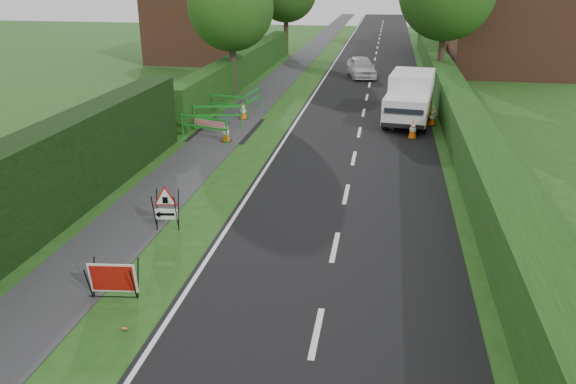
{
  "coord_description": "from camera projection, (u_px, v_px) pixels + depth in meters",
  "views": [
    {
      "loc": [
        3.48,
        -11.11,
        6.22
      ],
      "look_at": [
        1.15,
        2.12,
        0.92
      ],
      "focal_mm": 35.0,
      "sensor_mm": 36.0,
      "label": 1
    }
  ],
  "objects": [
    {
      "name": "ground",
      "position": [
        223.0,
        259.0,
        13.02
      ],
      "size": [
        120.0,
        120.0,
        0.0
      ],
      "primitive_type": "plane",
      "color": "#204915",
      "rests_on": "ground"
    },
    {
      "name": "house_west",
      "position": [
        204.0,
        20.0,
        41.05
      ],
      "size": [
        7.5,
        7.4,
        7.88
      ],
      "color": "brown",
      "rests_on": "ground"
    },
    {
      "name": "traffic_cone_4",
      "position": [
        243.0,
        111.0,
        25.12
      ],
      "size": [
        0.38,
        0.38,
        0.79
      ],
      "color": "black",
      "rests_on": "ground"
    },
    {
      "name": "traffic_cone_1",
      "position": [
        433.0,
        117.0,
        24.09
      ],
      "size": [
        0.38,
        0.38,
        0.79
      ],
      "color": "black",
      "rests_on": "ground"
    },
    {
      "name": "hedge_east",
      "position": [
        449.0,
        112.0,
        26.63
      ],
      "size": [
        1.2,
        50.0,
        1.5
      ],
      "primitive_type": "cube",
      "color": "#14380F",
      "rests_on": "ground"
    },
    {
      "name": "ped_barrier_2",
      "position": [
        226.0,
        102.0,
        25.58
      ],
      "size": [
        2.09,
        0.72,
        1.0
      ],
      "rotation": [
        0.0,
        0.0,
        -0.18
      ],
      "color": "#177F1F",
      "rests_on": "ground"
    },
    {
      "name": "hedge_west_near",
      "position": [
        28.0,
        242.0,
        13.82
      ],
      "size": [
        1.1,
        18.0,
        2.5
      ],
      "primitive_type": "cube",
      "color": "black",
      "rests_on": "ground"
    },
    {
      "name": "traffic_cone_0",
      "position": [
        413.0,
        129.0,
        22.2
      ],
      "size": [
        0.38,
        0.38,
        0.79
      ],
      "color": "black",
      "rests_on": "ground"
    },
    {
      "name": "ped_barrier_0",
      "position": [
        204.0,
        125.0,
        21.81
      ],
      "size": [
        2.08,
        0.83,
        1.0
      ],
      "rotation": [
        0.0,
        0.0,
        -0.24
      ],
      "color": "#177F1F",
      "rests_on": "ground"
    },
    {
      "name": "ped_barrier_1",
      "position": [
        218.0,
        113.0,
        23.63
      ],
      "size": [
        2.09,
        0.75,
        1.0
      ],
      "rotation": [
        0.0,
        0.0,
        0.2
      ],
      "color": "#177F1F",
      "rests_on": "ground"
    },
    {
      "name": "ped_barrier_3",
      "position": [
        253.0,
        98.0,
        26.53
      ],
      "size": [
        0.53,
        2.08,
        1.0
      ],
      "rotation": [
        0.0,
        0.0,
        1.48
      ],
      "color": "#177F1F",
      "rests_on": "ground"
    },
    {
      "name": "hatchback_car",
      "position": [
        361.0,
        67.0,
        35.01
      ],
      "size": [
        2.27,
        3.97,
        1.27
      ],
      "primitive_type": "imported",
      "rotation": [
        0.0,
        0.0,
        0.22
      ],
      "color": "silver",
      "rests_on": "ground"
    },
    {
      "name": "house_east_b",
      "position": [
        491.0,
        12.0,
        48.5
      ],
      "size": [
        7.5,
        7.4,
        7.88
      ],
      "color": "brown",
      "rests_on": "ground"
    },
    {
      "name": "tree_nw",
      "position": [
        231.0,
        7.0,
        28.6
      ],
      "size": [
        4.4,
        4.4,
        6.7
      ],
      "color": "#2D2116",
      "rests_on": "ground"
    },
    {
      "name": "road_surface",
      "position": [
        376.0,
        55.0,
        44.68
      ],
      "size": [
        6.0,
        90.0,
        0.02
      ],
      "primitive_type": "cube",
      "color": "black",
      "rests_on": "ground"
    },
    {
      "name": "redwhite_plank",
      "position": [
        210.0,
        134.0,
        22.95
      ],
      "size": [
        1.43,
        0.54,
        0.25
      ],
      "primitive_type": "cube",
      "rotation": [
        0.0,
        0.0,
        -0.34
      ],
      "color": "red",
      "rests_on": "ground"
    },
    {
      "name": "traffic_cone_3",
      "position": [
        226.0,
        132.0,
        21.79
      ],
      "size": [
        0.38,
        0.38,
        0.79
      ],
      "color": "black",
      "rests_on": "ground"
    },
    {
      "name": "house_east_a",
      "position": [
        510.0,
        27.0,
        35.83
      ],
      "size": [
        7.5,
        7.4,
        7.88
      ],
      "color": "brown",
      "rests_on": "ground"
    },
    {
      "name": "traffic_cone_2",
      "position": [
        425.0,
        101.0,
        26.93
      ],
      "size": [
        0.38,
        0.38,
        0.79
      ],
      "color": "black",
      "rests_on": "ground"
    },
    {
      "name": "red_rect_sign",
      "position": [
        113.0,
        279.0,
        11.25
      ],
      "size": [
        1.0,
        0.68,
        0.81
      ],
      "rotation": [
        0.0,
        0.0,
        0.12
      ],
      "color": "black",
      "rests_on": "ground"
    },
    {
      "name": "hedge_west_far",
      "position": [
        245.0,
        81.0,
        33.98
      ],
      "size": [
        1.0,
        24.0,
        1.8
      ],
      "primitive_type": "cube",
      "color": "#14380F",
      "rests_on": "ground"
    },
    {
      "name": "triangle_sign",
      "position": [
        164.0,
        205.0,
        14.15
      ],
      "size": [
        0.8,
        0.8,
        1.04
      ],
      "rotation": [
        0.0,
        0.0,
        0.14
      ],
      "color": "black",
      "rests_on": "ground"
    },
    {
      "name": "footpath",
      "position": [
        308.0,
        53.0,
        45.56
      ],
      "size": [
        2.0,
        90.0,
        0.02
      ],
      "primitive_type": "cube",
      "color": "#2D2D30",
      "rests_on": "ground"
    },
    {
      "name": "litter_can",
      "position": [
        125.0,
        330.0,
        10.42
      ],
      "size": [
        0.12,
        0.07,
        0.07
      ],
      "primitive_type": "cylinder",
      "rotation": [
        0.0,
        1.57,
        0.0
      ],
      "color": "#BF7F4C",
      "rests_on": "ground"
    },
    {
      "name": "works_van",
      "position": [
        410.0,
        97.0,
        24.43
      ],
      "size": [
        2.33,
        4.75,
        2.08
      ],
      "rotation": [
        0.0,
        0.0,
        -0.12
      ],
      "color": "silver",
      "rests_on": "ground"
    }
  ]
}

